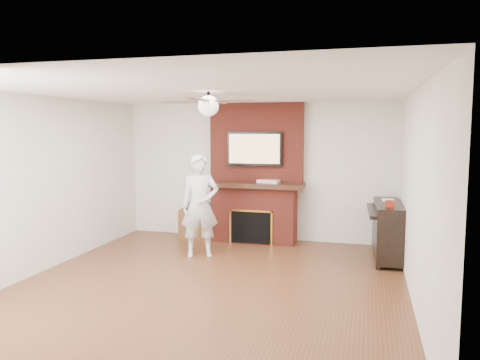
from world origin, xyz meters
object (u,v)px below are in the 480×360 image
(fireplace, at_px, (255,186))
(side_table, at_px, (197,222))
(piano, at_px, (387,229))
(person, at_px, (200,206))

(fireplace, relative_size, side_table, 3.80)
(fireplace, xyz_separation_m, side_table, (-1.10, -0.07, -0.69))
(side_table, relative_size, piano, 0.48)
(fireplace, height_order, piano, fireplace)
(person, relative_size, piano, 1.19)
(person, bearing_deg, fireplace, 41.03)
(side_table, bearing_deg, person, -74.74)
(person, relative_size, side_table, 2.48)
(person, xyz_separation_m, piano, (2.88, 0.60, -0.34))
(person, height_order, piano, person)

